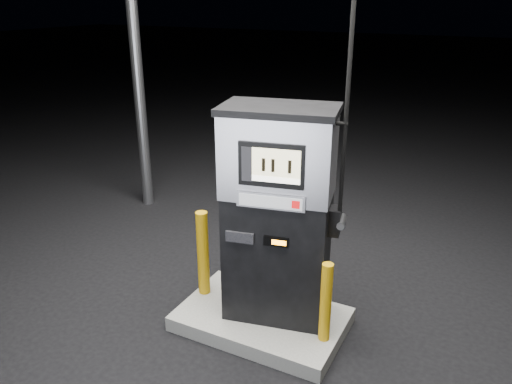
% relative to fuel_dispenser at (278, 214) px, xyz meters
% --- Properties ---
extents(ground, '(80.00, 80.00, 0.00)m').
position_rel_fuel_dispenser_xyz_m(ground, '(-0.11, -0.10, -1.20)').
color(ground, black).
rests_on(ground, ground).
extents(pump_island, '(1.60, 1.00, 0.15)m').
position_rel_fuel_dispenser_xyz_m(pump_island, '(-0.11, -0.10, -1.13)').
color(pump_island, slate).
rests_on(pump_island, ground).
extents(fuel_dispenser, '(1.18, 0.80, 4.24)m').
position_rel_fuel_dispenser_xyz_m(fuel_dispenser, '(0.00, 0.00, 0.00)').
color(fuel_dispenser, black).
rests_on(fuel_dispenser, pump_island).
extents(bollard_left, '(0.12, 0.12, 0.91)m').
position_rel_fuel_dispenser_xyz_m(bollard_left, '(-0.82, -0.03, -0.59)').
color(bollard_left, '#CB930B').
rests_on(bollard_left, pump_island).
extents(bollard_right, '(0.12, 0.12, 0.77)m').
position_rel_fuel_dispenser_xyz_m(bollard_right, '(0.56, -0.19, -0.66)').
color(bollard_right, '#CB930B').
rests_on(bollard_right, pump_island).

